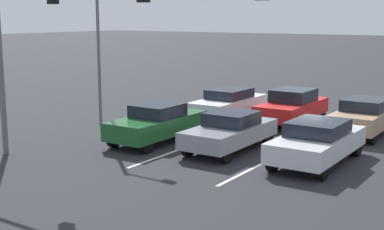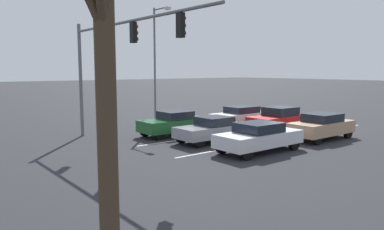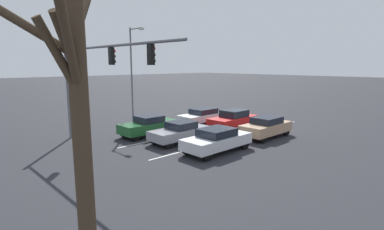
{
  "view_description": "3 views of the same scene",
  "coord_description": "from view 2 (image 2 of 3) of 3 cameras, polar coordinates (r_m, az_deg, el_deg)",
  "views": [
    {
      "loc": [
        -9.39,
        23.34,
        4.88
      ],
      "look_at": [
        1.43,
        7.16,
        1.28
      ],
      "focal_mm": 50.0,
      "sensor_mm": 36.0,
      "label": 1
    },
    {
      "loc": [
        -15.31,
        20.34,
        4.04
      ],
      "look_at": [
        0.51,
        7.78,
        1.58
      ],
      "focal_mm": 35.0,
      "sensor_mm": 36.0,
      "label": 2
    },
    {
      "loc": [
        -14.96,
        19.84,
        5.29
      ],
      "look_at": [
        -1.03,
        6.55,
        2.02
      ],
      "focal_mm": 28.0,
      "sensor_mm": 36.0,
      "label": 3
    }
  ],
  "objects": [
    {
      "name": "ground_plane",
      "position": [
        25.77,
        14.41,
        -2.28
      ],
      "size": [
        240.0,
        240.0,
        0.0
      ],
      "primitive_type": "plane",
      "color": "#28282D"
    },
    {
      "name": "lane_stripe_left_divider",
      "position": [
        22.97,
        14.37,
        -3.38
      ],
      "size": [
        0.12,
        16.54,
        0.01
      ],
      "primitive_type": "cube",
      "color": "silver",
      "rests_on": "ground_plane"
    },
    {
      "name": "lane_stripe_center_divider",
      "position": [
        25.15,
        8.16,
        -2.35
      ],
      "size": [
        0.12,
        16.54,
        0.01
      ],
      "primitive_type": "cube",
      "color": "silver",
      "rests_on": "ground_plane"
    },
    {
      "name": "car_darkgreen_rightlane_front",
      "position": [
        23.03,
        -2.61,
        -1.22
      ],
      "size": [
        1.83,
        4.48,
        1.5
      ],
      "color": "#1E5928",
      "rests_on": "ground_plane"
    },
    {
      "name": "car_silver_leftlane_front",
      "position": [
        18.66,
        10.17,
        -3.25
      ],
      "size": [
        1.91,
        4.6,
        1.46
      ],
      "color": "silver",
      "rests_on": "ground_plane"
    },
    {
      "name": "car_gray_midlane_front",
      "position": [
        20.94,
        3.22,
        -2.14
      ],
      "size": [
        1.81,
        4.36,
        1.42
      ],
      "color": "gray",
      "rests_on": "ground_plane"
    },
    {
      "name": "car_white_rightlane_second",
      "position": [
        27.2,
        7.52,
        -0.06
      ],
      "size": [
        1.84,
        4.72,
        1.4
      ],
      "color": "silver",
      "rests_on": "ground_plane"
    },
    {
      "name": "car_tan_leftlane_second",
      "position": [
        22.92,
        19.13,
        -1.58
      ],
      "size": [
        1.83,
        4.32,
        1.51
      ],
      "color": "tan",
      "rests_on": "ground_plane"
    },
    {
      "name": "car_red_midlane_second",
      "position": [
        25.3,
        13.15,
        -0.56
      ],
      "size": [
        1.87,
        4.45,
        1.59
      ],
      "color": "red",
      "rests_on": "ground_plane"
    },
    {
      "name": "traffic_signal_gantry",
      "position": [
        19.8,
        -12.14,
        9.85
      ],
      "size": [
        12.6,
        0.37,
        6.72
      ],
      "color": "slate",
      "rests_on": "ground_plane"
    },
    {
      "name": "street_lamp_right_shoulder",
      "position": [
        26.98,
        -5.47,
        8.53
      ],
      "size": [
        1.97,
        0.24,
        8.35
      ],
      "color": "slate",
      "rests_on": "ground_plane"
    },
    {
      "name": "bare_tree_near",
      "position": [
        7.04,
        -13.4,
        5.35
      ],
      "size": [
        2.01,
        2.29,
        6.95
      ],
      "color": "#423323",
      "rests_on": "ground_plane"
    }
  ]
}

